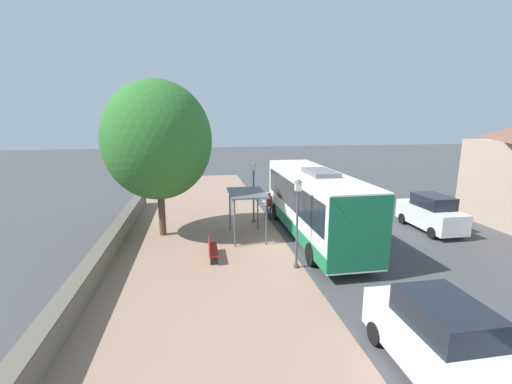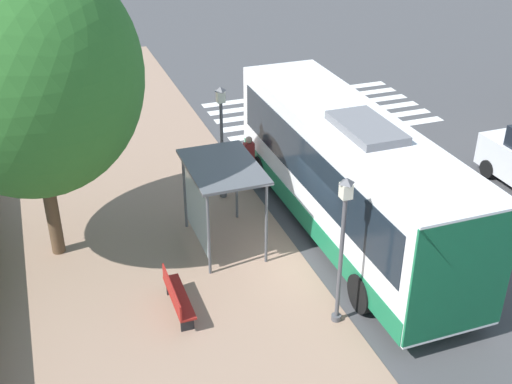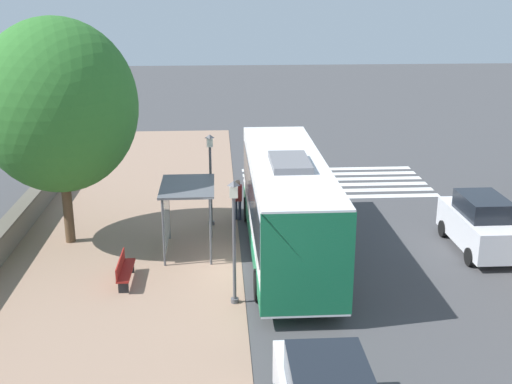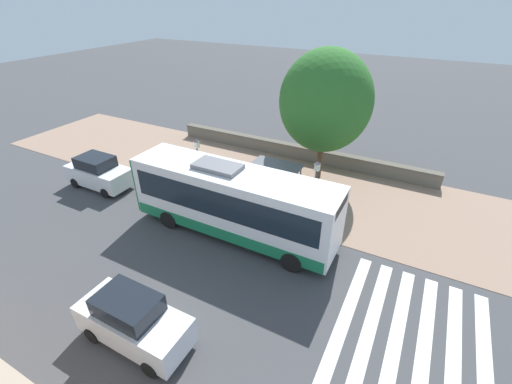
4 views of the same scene
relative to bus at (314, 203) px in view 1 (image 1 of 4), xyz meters
The scene contains 13 objects.
ground_plane 2.62m from the bus, 158.43° to the right, with size 120.00×120.00×0.00m, color #424244.
sidewalk_plaza 6.45m from the bus, behind, with size 9.00×44.00×0.02m.
crosswalk_stripes 9.84m from the bus, 69.42° to the left, with size 9.00×5.25×0.01m.
stone_wall 10.28m from the bus, behind, with size 0.60×20.00×1.03m.
bus is the anchor object (origin of this frame).
bus_shelter 3.70m from the bus, 169.50° to the left, with size 1.90×2.82×2.53m.
pedestrian 4.33m from the bus, 111.96° to the left, with size 0.34×0.23×1.73m.
bench 5.97m from the bus, 161.25° to the right, with size 0.40×1.85×0.88m.
street_lamp_near 3.99m from the bus, 119.20° to the right, with size 0.28×0.28×3.90m.
street_lamp_far 4.29m from the bus, 128.65° to the left, with size 0.28×0.28×3.76m.
shade_tree 8.83m from the bus, 166.88° to the left, with size 5.65×5.65×8.31m.
parked_car_behind_bus 10.20m from the bus, 91.32° to the right, with size 2.00×4.23×2.06m.
parked_car_far_lane 7.18m from the bus, ahead, with size 1.85×4.21×2.08m.
Camera 1 is at (-4.35, -16.12, 6.36)m, focal length 24.00 mm.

